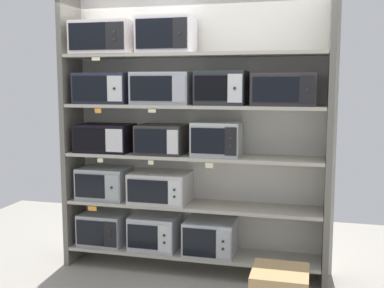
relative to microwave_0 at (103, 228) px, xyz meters
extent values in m
cube|color=beige|center=(0.91, 0.23, 0.97)|extent=(2.57, 0.04, 2.62)
cube|color=#68645B|center=(-0.31, 0.00, 0.97)|extent=(0.05, 0.40, 2.62)
cube|color=#68645B|center=(2.12, 0.00, 0.97)|extent=(0.05, 0.40, 2.62)
cube|color=#ADA899|center=(0.91, 0.00, -0.17)|extent=(2.37, 0.40, 0.03)
cube|color=#9EA4A9|center=(0.00, 0.00, 0.00)|extent=(0.44, 0.33, 0.31)
cube|color=black|center=(-0.06, -0.17, 0.00)|extent=(0.28, 0.01, 0.24)
cube|color=black|center=(0.15, -0.17, 0.00)|extent=(0.13, 0.01, 0.25)
cylinder|color=#262628|center=(0.15, -0.18, -0.03)|extent=(0.02, 0.01, 0.02)
cylinder|color=#262628|center=(0.15, -0.18, 0.03)|extent=(0.02, 0.01, 0.02)
cube|color=#B0B3BC|center=(0.54, 0.00, 0.01)|extent=(0.45, 0.34, 0.32)
cube|color=black|center=(0.48, -0.17, 0.01)|extent=(0.30, 0.01, 0.22)
cube|color=silver|center=(0.69, -0.17, 0.01)|extent=(0.13, 0.01, 0.26)
cylinder|color=#262628|center=(0.69, -0.18, -0.03)|extent=(0.02, 0.01, 0.02)
cylinder|color=#262628|center=(0.69, -0.18, 0.04)|extent=(0.02, 0.01, 0.02)
cube|color=#B0B5BC|center=(1.09, 0.00, 0.00)|extent=(0.46, 0.40, 0.32)
cube|color=black|center=(1.03, -0.20, 0.00)|extent=(0.31, 0.01, 0.26)
cube|color=#B0B5BC|center=(1.24, -0.20, 0.00)|extent=(0.13, 0.01, 0.25)
cylinder|color=#262628|center=(1.24, -0.21, -0.03)|extent=(0.02, 0.01, 0.02)
cylinder|color=#262628|center=(1.24, -0.21, 0.04)|extent=(0.02, 0.01, 0.02)
cube|color=#ADA899|center=(0.91, 0.00, 0.29)|extent=(2.37, 0.40, 0.03)
cube|color=#9CA2A5|center=(0.02, 0.00, 0.46)|extent=(0.47, 0.34, 0.30)
cube|color=black|center=(-0.05, -0.17, 0.46)|extent=(0.31, 0.01, 0.22)
cube|color=#9CA2A5|center=(0.18, -0.17, 0.46)|extent=(0.14, 0.01, 0.24)
cylinder|color=#262628|center=(0.18, -0.18, 0.46)|extent=(0.02, 0.01, 0.02)
cube|color=#BCB8B7|center=(0.60, 0.00, 0.45)|extent=(0.54, 0.42, 0.28)
cube|color=black|center=(0.54, -0.21, 0.45)|extent=(0.39, 0.01, 0.21)
cube|color=silver|center=(0.80, -0.21, 0.45)|extent=(0.12, 0.01, 0.23)
cylinder|color=#262628|center=(0.80, -0.22, 0.42)|extent=(0.02, 0.01, 0.02)
cylinder|color=#262628|center=(0.80, -0.22, 0.48)|extent=(0.02, 0.01, 0.02)
cube|color=orange|center=(-0.01, -0.20, 0.25)|extent=(0.09, 0.00, 0.04)
cube|color=#ADA899|center=(0.91, 0.00, 0.76)|extent=(2.37, 0.40, 0.03)
cube|color=black|center=(0.04, 0.00, 0.90)|extent=(0.52, 0.35, 0.27)
cube|color=black|center=(-0.04, -0.18, 0.90)|extent=(0.33, 0.01, 0.20)
cube|color=silver|center=(0.21, -0.18, 0.90)|extent=(0.17, 0.01, 0.21)
cube|color=#312E2C|center=(0.61, 0.00, 0.91)|extent=(0.44, 0.35, 0.27)
cube|color=black|center=(0.57, -0.18, 0.91)|extent=(0.31, 0.01, 0.22)
cube|color=silver|center=(0.77, -0.18, 0.91)|extent=(0.10, 0.01, 0.22)
cube|color=#B4B9B8|center=(1.14, 0.00, 0.93)|extent=(0.43, 0.33, 0.31)
cube|color=black|center=(1.09, -0.17, 0.93)|extent=(0.30, 0.01, 0.23)
cube|color=black|center=(1.30, -0.17, 0.93)|extent=(0.10, 0.01, 0.25)
cylinder|color=#262628|center=(1.30, -0.18, 0.89)|extent=(0.02, 0.01, 0.02)
cylinder|color=#262628|center=(1.30, -0.18, 0.96)|extent=(0.02, 0.01, 0.02)
cube|color=beige|center=(0.08, -0.20, 0.72)|extent=(0.05, 0.00, 0.04)
cube|color=beige|center=(0.58, -0.20, 0.72)|extent=(0.05, 0.00, 0.04)
cube|color=beige|center=(1.12, -0.20, 0.71)|extent=(0.07, 0.00, 0.05)
cube|color=#ADA899|center=(0.91, 0.00, 1.22)|extent=(2.37, 0.40, 0.03)
cube|color=#27283A|center=(0.04, 0.00, 1.38)|extent=(0.52, 0.33, 0.29)
cube|color=black|center=(-0.02, -0.17, 1.38)|extent=(0.35, 0.01, 0.23)
cube|color=silver|center=(0.22, -0.17, 1.38)|extent=(0.14, 0.01, 0.23)
cylinder|color=#262628|center=(0.22, -0.18, 1.38)|extent=(0.02, 0.01, 0.02)
cube|color=#A1A3AE|center=(0.63, 0.00, 1.38)|extent=(0.54, 0.36, 0.30)
cube|color=black|center=(0.58, -0.18, 1.38)|extent=(0.39, 0.01, 0.22)
cube|color=#A1A3AE|center=(0.83, -0.18, 1.38)|extent=(0.12, 0.01, 0.24)
cube|color=#282B2F|center=(1.18, 0.00, 1.39)|extent=(0.44, 0.36, 0.30)
cube|color=black|center=(1.12, -0.18, 1.39)|extent=(0.29, 0.01, 0.22)
cube|color=silver|center=(1.33, -0.18, 1.39)|extent=(0.12, 0.01, 0.24)
cylinder|color=#262628|center=(1.33, -0.19, 1.39)|extent=(0.02, 0.01, 0.02)
cube|color=#302B2E|center=(1.73, 0.00, 1.37)|extent=(0.55, 0.34, 0.28)
cube|color=black|center=(1.67, -0.17, 1.37)|extent=(0.39, 0.01, 0.21)
cube|color=black|center=(1.93, -0.17, 1.37)|extent=(0.13, 0.01, 0.23)
cylinder|color=#262628|center=(1.93, -0.18, 1.37)|extent=(0.02, 0.01, 0.02)
cube|color=orange|center=(0.07, -0.20, 1.18)|extent=(0.06, 0.00, 0.04)
cube|color=beige|center=(0.59, -0.20, 1.18)|extent=(0.07, 0.00, 0.03)
cube|color=#ADA899|center=(0.91, 0.00, 1.68)|extent=(2.37, 0.40, 0.03)
cube|color=silver|center=(0.07, 0.00, 1.85)|extent=(0.57, 0.42, 0.30)
cube|color=black|center=(-0.02, -0.21, 1.85)|extent=(0.36, 0.01, 0.24)
cube|color=black|center=(0.25, -0.21, 1.85)|extent=(0.17, 0.01, 0.24)
cylinder|color=#262628|center=(0.25, -0.22, 1.81)|extent=(0.02, 0.01, 0.02)
cylinder|color=#262628|center=(0.25, -0.22, 1.88)|extent=(0.02, 0.01, 0.02)
cube|color=silver|center=(0.67, 0.00, 1.86)|extent=(0.50, 0.33, 0.33)
cube|color=black|center=(0.61, -0.17, 1.86)|extent=(0.34, 0.01, 0.26)
cube|color=black|center=(0.84, -0.17, 1.86)|extent=(0.13, 0.01, 0.26)
cylinder|color=#262628|center=(0.84, -0.18, 1.86)|extent=(0.02, 0.01, 0.02)
cube|color=beige|center=(0.06, -0.20, 1.65)|extent=(0.08, 0.00, 0.03)
camera|label=1|loc=(2.00, -4.23, 1.43)|focal=44.79mm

